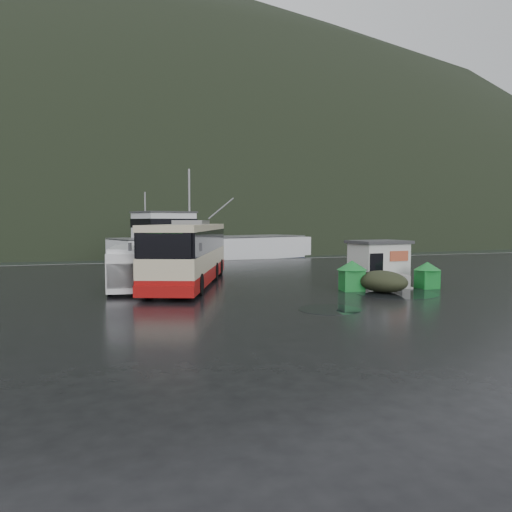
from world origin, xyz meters
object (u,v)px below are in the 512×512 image
object	(u,v)px
jersey_barrier_a	(382,285)
waste_bin_right	(427,288)
ticket_kiosk	(378,283)
white_van	(129,290)
fishing_trawler	(214,254)
waste_bin_left	(352,291)
coach_bus	(189,284)
jersey_barrier_b	(402,287)
dome_tent	(382,292)

from	to	relation	value
jersey_barrier_a	waste_bin_right	bearing A→B (deg)	-48.50
ticket_kiosk	waste_bin_right	bearing A→B (deg)	-69.10
jersey_barrier_a	ticket_kiosk	bearing A→B (deg)	71.08
white_van	waste_bin_right	distance (m)	16.26
waste_bin_right	fishing_trawler	distance (m)	31.38
fishing_trawler	white_van	bearing A→B (deg)	-132.38
waste_bin_left	jersey_barrier_a	bearing A→B (deg)	26.58
coach_bus	jersey_barrier_a	bearing A→B (deg)	-0.41
waste_bin_left	jersey_barrier_b	bearing A→B (deg)	4.68
ticket_kiosk	jersey_barrier_b	world-z (taller)	ticket_kiosk
waste_bin_left	dome_tent	world-z (taller)	waste_bin_left
white_van	fishing_trawler	distance (m)	28.90
coach_bus	jersey_barrier_a	size ratio (longest dim) A/B	8.41
coach_bus	jersey_barrier_a	xyz separation A→B (m)	(10.46, -4.09, 0.00)
ticket_kiosk	fishing_trawler	world-z (taller)	fishing_trawler
jersey_barrier_a	coach_bus	bearing A→B (deg)	158.67
white_van	fishing_trawler	xyz separation A→B (m)	(11.25, 26.61, 0.00)
jersey_barrier_b	fishing_trawler	size ratio (longest dim) A/B	0.05
ticket_kiosk	jersey_barrier_a	size ratio (longest dim) A/B	2.06
white_van	jersey_barrier_b	xyz separation A→B (m)	(14.53, -3.71, 0.00)
white_van	ticket_kiosk	bearing A→B (deg)	1.36
white_van	jersey_barrier_b	world-z (taller)	white_van
ticket_kiosk	jersey_barrier_a	bearing A→B (deg)	-113.63
waste_bin_right	ticket_kiosk	world-z (taller)	ticket_kiosk
white_van	jersey_barrier_a	bearing A→B (deg)	-2.46
waste_bin_left	jersey_barrier_b	distance (m)	3.34
waste_bin_right	fishing_trawler	world-z (taller)	fishing_trawler
ticket_kiosk	coach_bus	bearing A→B (deg)	158.90
coach_bus	waste_bin_left	distance (m)	9.44
waste_bin_left	waste_bin_right	bearing A→B (deg)	-6.04
white_van	jersey_barrier_a	world-z (taller)	white_van
fishing_trawler	dome_tent	bearing A→B (deg)	-107.35
waste_bin_right	ticket_kiosk	bearing A→B (deg)	115.62
waste_bin_left	jersey_barrier_a	distance (m)	3.11
ticket_kiosk	waste_bin_left	bearing A→B (deg)	-147.99
waste_bin_left	waste_bin_right	xyz separation A→B (m)	(4.43, -0.47, 0.00)
waste_bin_left	waste_bin_right	size ratio (longest dim) A/B	1.11
coach_bus	ticket_kiosk	bearing A→B (deg)	4.54
white_van	ticket_kiosk	world-z (taller)	ticket_kiosk
coach_bus	ticket_kiosk	world-z (taller)	coach_bus
waste_bin_right	fishing_trawler	size ratio (longest dim) A/B	0.05
coach_bus	white_van	distance (m)	3.83
coach_bus	jersey_barrier_b	distance (m)	12.18
jersey_barrier_b	white_van	bearing A→B (deg)	165.66
white_van	waste_bin_left	xyz separation A→B (m)	(11.21, -3.99, 0.00)
dome_tent	jersey_barrier_a	size ratio (longest dim) A/B	1.81
coach_bus	waste_bin_right	xyz separation A→B (m)	(12.11, -5.95, 0.00)
waste_bin_left	dome_tent	bearing A→B (deg)	-40.57
white_van	dome_tent	world-z (taller)	white_van
coach_bus	fishing_trawler	size ratio (longest dim) A/B	0.50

